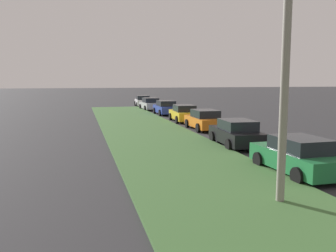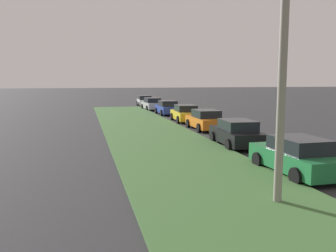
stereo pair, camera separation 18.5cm
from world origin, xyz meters
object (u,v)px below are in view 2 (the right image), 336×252
(parked_car_yellow, at_px, (185,113))
(parked_car_blue, at_px, (167,108))
(parked_car_white, at_px, (145,101))
(parked_car_silver, at_px, (152,104))
(streetlight, at_px, (295,54))
(parked_car_green, at_px, (297,156))
(parked_car_black, at_px, (236,133))
(parked_car_orange, at_px, (205,120))

(parked_car_yellow, relative_size, parked_car_blue, 1.02)
(parked_car_white, bearing_deg, parked_car_silver, -178.27)
(parked_car_silver, relative_size, streetlight, 0.58)
(parked_car_blue, height_order, parked_car_white, same)
(parked_car_blue, height_order, streetlight, streetlight)
(parked_car_green, height_order, parked_car_black, same)
(parked_car_black, distance_m, parked_car_blue, 18.39)
(parked_car_black, height_order, parked_car_orange, same)
(parked_car_black, xyz_separation_m, parked_car_orange, (6.64, -0.49, 0.00))
(parked_car_green, height_order, parked_car_blue, same)
(parked_car_yellow, distance_m, streetlight, 21.46)
(parked_car_black, distance_m, parked_car_white, 30.64)
(parked_car_orange, xyz_separation_m, parked_car_white, (24.00, 0.46, 0.00))
(parked_car_black, bearing_deg, streetlight, 168.43)
(parked_car_black, xyz_separation_m, parked_car_yellow, (11.87, -0.44, 0.00))
(parked_car_blue, relative_size, streetlight, 0.57)
(parked_car_orange, distance_m, parked_car_blue, 11.75)
(parked_car_white, bearing_deg, parked_car_green, -177.08)
(parked_car_green, bearing_deg, parked_car_yellow, -3.76)
(parked_car_green, xyz_separation_m, parked_car_black, (6.10, -0.18, 0.00))
(parked_car_blue, distance_m, streetlight, 27.86)
(parked_car_black, relative_size, parked_car_orange, 1.02)
(parked_car_green, distance_m, parked_car_yellow, 17.98)
(parked_car_orange, bearing_deg, parked_car_yellow, 0.68)
(parked_car_blue, distance_m, parked_car_silver, 6.04)
(parked_car_orange, relative_size, parked_car_yellow, 0.98)
(parked_car_yellow, bearing_deg, streetlight, 175.06)
(parked_car_green, relative_size, parked_car_black, 0.99)
(parked_car_blue, bearing_deg, parked_car_white, 1.18)
(parked_car_black, bearing_deg, parked_car_silver, 3.18)
(parked_car_white, distance_m, streetlight, 39.98)
(parked_car_yellow, distance_m, parked_car_blue, 6.52)
(parked_car_blue, bearing_deg, parked_car_orange, -179.71)
(parked_car_silver, bearing_deg, parked_car_black, 177.61)
(parked_car_orange, height_order, streetlight, streetlight)
(streetlight, bearing_deg, parked_car_yellow, -7.56)
(parked_car_green, xyz_separation_m, parked_car_blue, (24.49, -0.53, 0.00))
(streetlight, bearing_deg, parked_car_green, -35.82)
(parked_car_blue, bearing_deg, parked_car_green, 178.41)
(parked_car_black, distance_m, parked_car_yellow, 11.88)
(parked_car_green, bearing_deg, parked_car_black, -3.46)
(streetlight, bearing_deg, parked_car_blue, -5.60)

